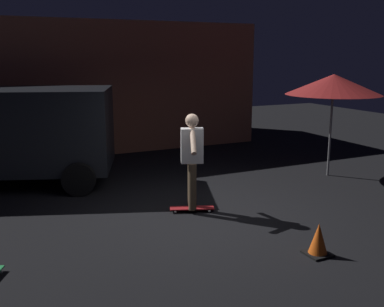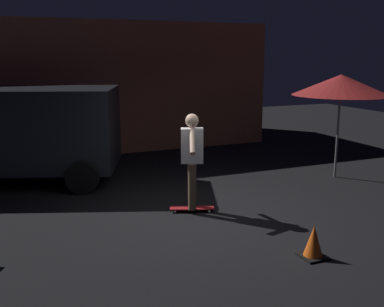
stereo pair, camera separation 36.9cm
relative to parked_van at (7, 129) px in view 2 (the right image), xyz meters
name	(u,v)px [view 2 (the right image)]	position (x,y,z in m)	size (l,w,h in m)	color
ground_plane	(201,218)	(2.92, -3.70, -1.16)	(28.00, 28.00, 0.00)	black
low_building	(89,84)	(2.47, 3.88, 0.66)	(10.04, 4.07, 3.63)	#B76B4C
parked_van	(7,129)	(0.00, 0.00, 0.00)	(4.97, 3.51, 2.03)	black
patio_umbrella	(341,85)	(6.78, -2.47, 0.91)	(2.10, 2.10, 2.30)	slate
skateboard_ridden	(192,208)	(2.90, -3.34, -1.11)	(0.80, 0.47, 0.07)	#AD1E23
skater	(192,154)	(2.90, -3.34, -0.12)	(0.44, 0.95, 1.67)	brown
traffic_cone	(313,243)	(3.71, -5.71, -0.95)	(0.34, 0.34, 0.46)	black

